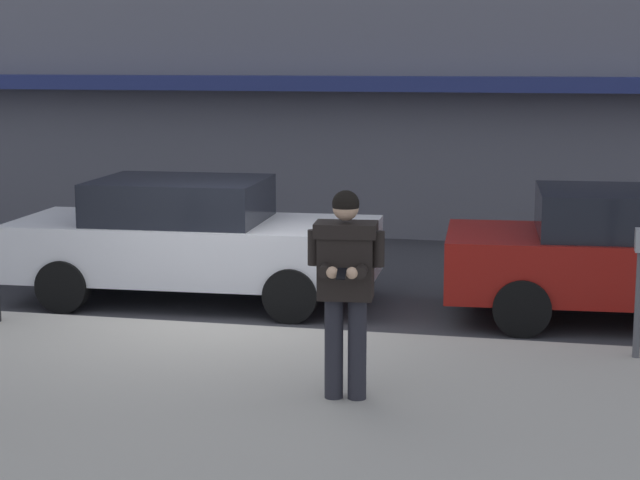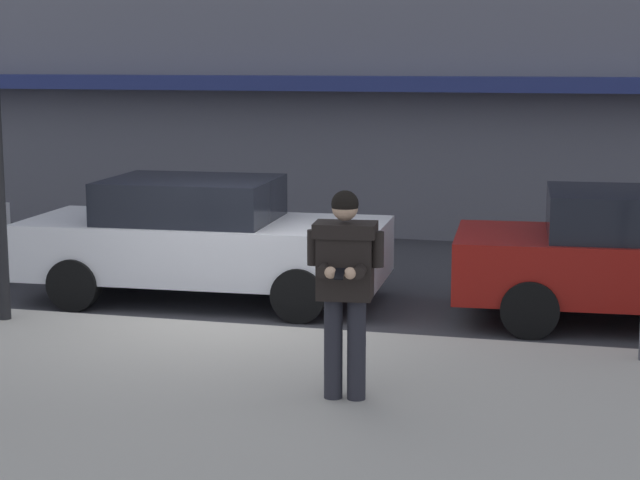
{
  "view_description": "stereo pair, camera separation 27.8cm",
  "coord_description": "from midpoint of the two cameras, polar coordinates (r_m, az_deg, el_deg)",
  "views": [
    {
      "loc": [
        3.61,
        -11.11,
        3.04
      ],
      "look_at": [
        1.66,
        -2.33,
        1.49
      ],
      "focal_mm": 60.0,
      "sensor_mm": 36.0,
      "label": 1
    },
    {
      "loc": [
        3.88,
        -11.05,
        3.04
      ],
      "look_at": [
        1.66,
        -2.33,
        1.49
      ],
      "focal_mm": 60.0,
      "sensor_mm": 36.0,
      "label": 2
    }
  ],
  "objects": [
    {
      "name": "sidewalk",
      "position": [
        9.17,
        -4.0,
        -9.14
      ],
      "size": [
        32.0,
        5.3,
        0.14
      ],
      "primitive_type": "cube",
      "color": "#A8A399",
      "rests_on": "ground"
    },
    {
      "name": "ground_plane",
      "position": [
        12.09,
        -4.27,
        -4.82
      ],
      "size": [
        80.0,
        80.0,
        0.0
      ],
      "primitive_type": "plane",
      "color": "#333338"
    },
    {
      "name": "curb_paint_line",
      "position": [
        11.86,
        0.41,
        -5.06
      ],
      "size": [
        28.0,
        0.12,
        0.01
      ],
      "primitive_type": "cube",
      "color": "silver",
      "rests_on": "ground"
    },
    {
      "name": "man_texting_on_phone",
      "position": [
        8.99,
        2.23,
        -1.71
      ],
      "size": [
        0.65,
        0.61,
        1.81
      ],
      "color": "#23232B",
      "rests_on": "sidewalk"
    },
    {
      "name": "parked_sedan_mid",
      "position": [
        13.43,
        -5.69,
        0.09
      ],
      "size": [
        4.57,
        2.07,
        1.54
      ],
      "color": "silver",
      "rests_on": "ground"
    }
  ]
}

